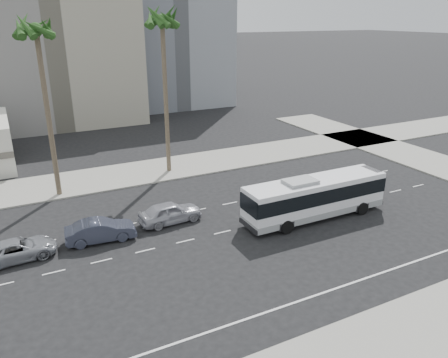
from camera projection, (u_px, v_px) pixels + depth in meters
ground at (288, 217)px, 35.27m from camera, size 700.00×700.00×0.00m
sidewalk_north at (208, 162)px, 48.16m from camera, size 120.00×7.00×0.15m
midrise_beige_west at (50, 60)px, 64.51m from camera, size 24.00×18.00×18.00m
midrise_gray_center at (161, 29)px, 77.42m from camera, size 20.00×20.00×26.00m
city_bus at (315, 196)px, 34.52m from camera, size 12.17×2.98×3.49m
car_a at (170, 212)px, 34.03m from camera, size 2.23×5.05×1.69m
car_b at (101, 231)px, 31.25m from camera, size 2.20×5.07×1.62m
car_c at (17, 250)px, 28.92m from camera, size 2.60×5.14×1.39m
palm_near at (162, 24)px, 40.24m from camera, size 4.77×4.77×16.06m
palm_mid at (36, 33)px, 34.52m from camera, size 5.01×5.01×15.48m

